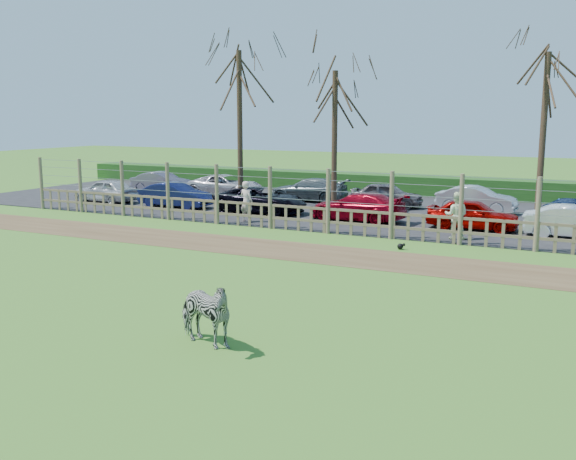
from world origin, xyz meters
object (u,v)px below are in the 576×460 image
at_px(tree_left, 239,91).
at_px(car_0, 106,190).
at_px(visitor_b, 456,216).
at_px(car_3, 358,207).
at_px(tree_mid, 335,107).
at_px(car_4, 473,214).
at_px(car_7, 162,182).
at_px(zebra, 203,313).
at_px(car_9, 309,190).
at_px(car_10, 387,195).
at_px(crow, 401,246).
at_px(car_1, 175,195).
at_px(car_8, 226,186).
at_px(visitor_a, 246,202).
at_px(tree_right, 546,96).
at_px(car_5, 576,222).
at_px(car_11, 476,199).
at_px(car_2, 261,200).

distance_m(tree_left, car_0, 8.92).
bearing_deg(tree_left, visitor_b, -18.05).
height_order(visitor_b, car_3, visitor_b).
distance_m(tree_mid, car_4, 8.38).
distance_m(car_0, car_3, 13.82).
relative_size(tree_mid, car_7, 1.87).
relative_size(zebra, car_9, 0.38).
bearing_deg(car_4, car_10, 46.95).
relative_size(zebra, car_4, 0.45).
height_order(visitor_b, car_9, visitor_b).
relative_size(crow, car_1, 0.08).
distance_m(crow, car_8, 15.89).
height_order(visitor_a, car_1, visitor_a).
height_order(car_3, car_9, same).
bearing_deg(tree_right, car_7, 175.39).
height_order(car_5, car_9, same).
relative_size(visitor_b, car_0, 0.49).
distance_m(tree_left, car_11, 12.25).
bearing_deg(car_4, car_7, 75.97).
xyz_separation_m(car_0, car_9, (9.32, 4.97, 0.00)).
distance_m(visitor_a, car_11, 10.88).
relative_size(car_2, car_7, 1.19).
bearing_deg(car_8, car_5, -103.76).
distance_m(car_2, car_5, 13.32).
distance_m(zebra, car_2, 17.24).
height_order(visitor_a, visitor_b, same).
relative_size(tree_mid, car_9, 1.65).
bearing_deg(car_3, car_1, -83.77).
distance_m(visitor_b, crow, 2.94).
xyz_separation_m(car_5, car_11, (-4.44, 5.12, 0.00)).
bearing_deg(car_4, car_11, 8.03).
distance_m(car_1, car_9, 7.00).
bearing_deg(car_2, visitor_b, -103.38).
relative_size(tree_right, car_4, 2.09).
bearing_deg(car_1, car_10, -65.25).
height_order(zebra, car_10, zebra).
height_order(tree_left, car_8, tree_left).
bearing_deg(car_11, car_4, -168.74).
height_order(visitor_b, car_1, visitor_b).
relative_size(car_10, car_11, 0.97).
relative_size(visitor_a, car_5, 0.47).
bearing_deg(car_8, car_4, -106.30).
distance_m(tree_left, car_10, 8.73).
bearing_deg(tree_mid, car_1, -161.70).
xyz_separation_m(tree_mid, car_9, (-2.45, 2.55, -4.23)).
xyz_separation_m(tree_mid, crow, (5.37, -7.15, -4.76)).
relative_size(visitor_a, visitor_b, 1.00).
xyz_separation_m(visitor_b, car_7, (-18.31, 6.81, -0.26)).
xyz_separation_m(crow, car_1, (-12.73, 4.72, 0.53)).
xyz_separation_m(car_7, car_9, (9.19, 0.39, 0.00)).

